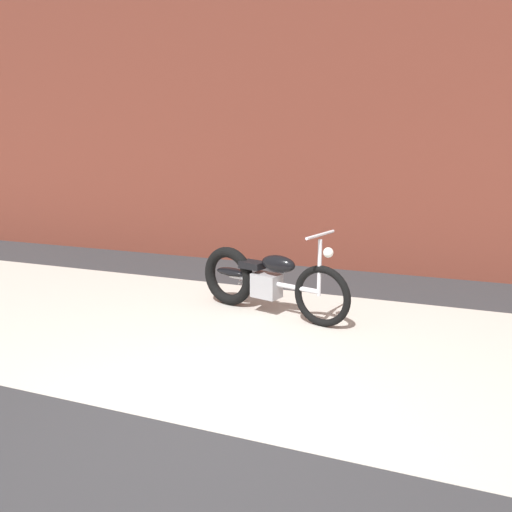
# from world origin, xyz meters

# --- Properties ---
(ground_plane) EXTENTS (80.00, 80.00, 0.00)m
(ground_plane) POSITION_xyz_m (0.00, 0.00, 0.00)
(ground_plane) COLOR #2D2D30
(sidewalk_slab) EXTENTS (36.00, 3.50, 0.01)m
(sidewalk_slab) POSITION_xyz_m (0.00, 1.75, 0.00)
(sidewalk_slab) COLOR #B2ADA3
(sidewalk_slab) RESTS_ON ground
(brick_building_wall) EXTENTS (36.00, 0.50, 5.39)m
(brick_building_wall) POSITION_xyz_m (0.00, 5.20, 2.69)
(brick_building_wall) COLOR brown
(brick_building_wall) RESTS_ON ground
(motorcycle_black) EXTENTS (1.96, 0.77, 1.03)m
(motorcycle_black) POSITION_xyz_m (-0.49, 2.52, 0.40)
(motorcycle_black) COLOR black
(motorcycle_black) RESTS_ON ground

